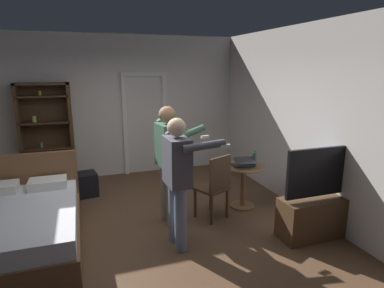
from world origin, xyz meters
TOP-DOWN VIEW (x-y plane):
  - ground_plane at (0.00, 0.00)m, footprint 5.72×5.72m
  - wall_back at (0.00, 2.66)m, footprint 5.28×0.12m
  - wall_right at (2.58, 0.00)m, footprint 0.12×5.44m
  - doorway_frame at (0.57, 2.58)m, footprint 0.93×0.08m
  - bed at (-1.53, -0.01)m, footprint 1.43×2.00m
  - bookshelf at (-1.34, 2.44)m, footprint 0.95×0.32m
  - tv_flatscreen at (2.22, -0.91)m, footprint 1.11×0.40m
  - side_table at (1.70, 0.25)m, footprint 0.67×0.67m
  - laptop at (1.66, 0.21)m, footprint 0.36×0.37m
  - bottle_on_table at (1.84, 0.17)m, footprint 0.06×0.06m
  - wooden_chair at (1.09, -0.01)m, footprint 0.56×0.56m
  - person_blue_shirt at (0.37, -0.55)m, footprint 0.71×0.58m
  - person_striped_shirt at (0.43, 0.13)m, footprint 0.70×0.56m
  - suitcase_dark at (-0.79, 1.58)m, footprint 0.58×0.46m
  - suitcase_small at (-0.92, 1.57)m, footprint 0.63×0.40m

SIDE VIEW (x-z plane):
  - ground_plane at x=0.00m, z-range 0.00..0.00m
  - suitcase_small at x=-0.92m, z-range 0.00..0.30m
  - suitcase_dark at x=-0.79m, z-range 0.00..0.41m
  - bed at x=-1.53m, z-range -0.21..0.81m
  - tv_flatscreen at x=2.22m, z-range -0.25..0.98m
  - side_table at x=1.70m, z-range 0.13..0.83m
  - wooden_chair at x=1.09m, z-range 0.05..1.04m
  - laptop at x=1.66m, z-range 0.67..0.83m
  - bottle_on_table at x=1.84m, z-range 0.68..0.96m
  - person_blue_shirt at x=0.37m, z-range 0.13..1.79m
  - person_striped_shirt at x=0.43m, z-range 0.13..1.84m
  - bookshelf at x=-1.34m, z-range 0.07..2.03m
  - doorway_frame at x=0.57m, z-range 0.16..2.29m
  - wall_back at x=0.00m, z-range 0.00..2.87m
  - wall_right at x=2.58m, z-range 0.00..2.87m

